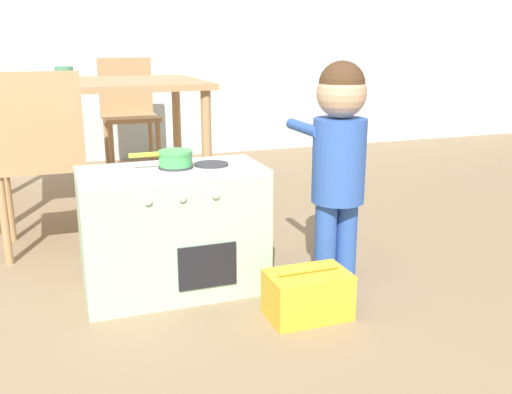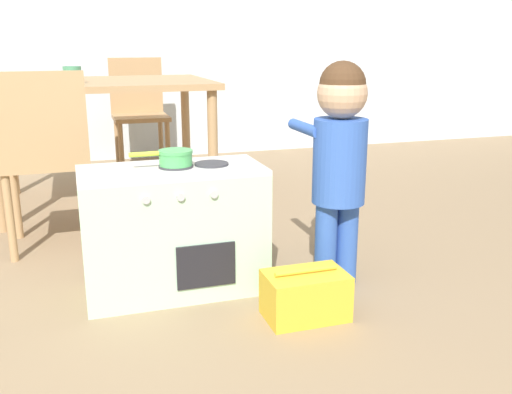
% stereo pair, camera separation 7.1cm
% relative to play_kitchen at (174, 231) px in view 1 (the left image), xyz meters
% --- Properties ---
extents(play_kitchen, '(0.69, 0.34, 0.51)m').
position_rel_play_kitchen_xyz_m(play_kitchen, '(0.00, 0.00, 0.00)').
color(play_kitchen, '#B2DBB7').
rests_on(play_kitchen, ground_plane).
extents(toy_pot, '(0.24, 0.13, 0.06)m').
position_rel_play_kitchen_xyz_m(toy_pot, '(0.01, 0.00, 0.29)').
color(toy_pot, '#4CAD5B').
rests_on(toy_pot, play_kitchen).
extents(child_figure, '(0.23, 0.36, 0.89)m').
position_rel_play_kitchen_xyz_m(child_figure, '(0.63, -0.14, 0.31)').
color(child_figure, '#335BB7').
rests_on(child_figure, ground_plane).
extents(toy_basket, '(0.29, 0.19, 0.19)m').
position_rel_play_kitchen_xyz_m(toy_basket, '(0.40, -0.38, -0.16)').
color(toy_basket, gold).
rests_on(toy_basket, ground_plane).
extents(dining_table, '(1.25, 0.91, 0.73)m').
position_rel_play_kitchen_xyz_m(dining_table, '(-0.16, 1.38, 0.40)').
color(dining_table, tan).
rests_on(dining_table, ground_plane).
extents(dining_chair_near, '(0.39, 0.39, 0.84)m').
position_rel_play_kitchen_xyz_m(dining_chair_near, '(-0.47, 0.62, 0.20)').
color(dining_chair_near, tan).
rests_on(dining_chair_near, ground_plane).
extents(dining_chair_far, '(0.39, 0.39, 0.84)m').
position_rel_play_kitchen_xyz_m(dining_chair_far, '(0.14, 2.20, 0.20)').
color(dining_chair_far, tan).
rests_on(dining_chair_far, ground_plane).
extents(cup_on_table, '(0.09, 0.09, 0.09)m').
position_rel_play_kitchen_xyz_m(cup_on_table, '(-0.32, 1.20, 0.53)').
color(cup_on_table, '#478E66').
rests_on(cup_on_table, dining_table).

